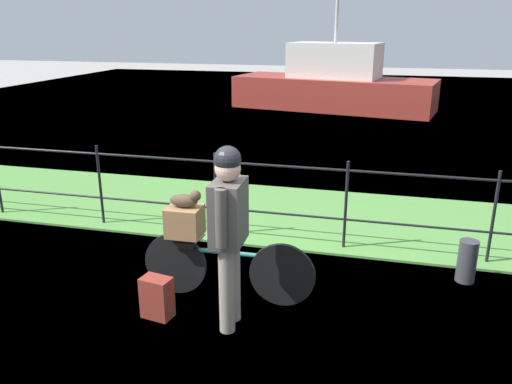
# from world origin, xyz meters

# --- Properties ---
(ground_plane) EXTENTS (60.00, 60.00, 0.00)m
(ground_plane) POSITION_xyz_m (0.00, 0.00, 0.00)
(ground_plane) COLOR #9E9993
(grass_strip) EXTENTS (27.00, 2.40, 0.03)m
(grass_strip) POSITION_xyz_m (0.00, 2.92, 0.01)
(grass_strip) COLOR #569342
(grass_strip) RESTS_ON ground
(harbor_water) EXTENTS (30.00, 30.00, 0.00)m
(harbor_water) POSITION_xyz_m (0.00, 10.05, 0.00)
(harbor_water) COLOR slate
(harbor_water) RESTS_ON ground
(iron_fence) EXTENTS (18.04, 0.04, 1.11)m
(iron_fence) POSITION_xyz_m (0.00, 1.94, 0.64)
(iron_fence) COLOR black
(iron_fence) RESTS_ON ground
(bicycle_main) EXTENTS (1.74, 0.17, 0.65)m
(bicycle_main) POSITION_xyz_m (-0.23, 0.47, 0.34)
(bicycle_main) COLOR black
(bicycle_main) RESTS_ON ground
(wooden_crate) EXTENTS (0.34, 0.30, 0.30)m
(wooden_crate) POSITION_xyz_m (-0.63, 0.46, 0.79)
(wooden_crate) COLOR olive
(wooden_crate) RESTS_ON bicycle_main
(terrier_dog) EXTENTS (0.32, 0.15, 0.18)m
(terrier_dog) POSITION_xyz_m (-0.61, 0.46, 1.02)
(terrier_dog) COLOR #4C3D2D
(terrier_dog) RESTS_ON wooden_crate
(cyclist_person) EXTENTS (0.27, 0.54, 1.68)m
(cyclist_person) POSITION_xyz_m (-0.04, 0.02, 1.00)
(cyclist_person) COLOR gray
(cyclist_person) RESTS_ON ground
(backpack_on_paving) EXTENTS (0.31, 0.23, 0.40)m
(backpack_on_paving) POSITION_xyz_m (-0.75, -0.02, 0.20)
(backpack_on_paving) COLOR maroon
(backpack_on_paving) RESTS_ON ground
(mooring_bollard) EXTENTS (0.20, 0.20, 0.47)m
(mooring_bollard) POSITION_xyz_m (2.16, 1.44, 0.23)
(mooring_bollard) COLOR #38383D
(mooring_bollard) RESTS_ON ground
(moored_boat_near) EXTENTS (6.57, 3.23, 3.67)m
(moored_boat_near) POSITION_xyz_m (-0.48, 12.78, 0.76)
(moored_boat_near) COLOR #9E3328
(moored_boat_near) RESTS_ON ground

